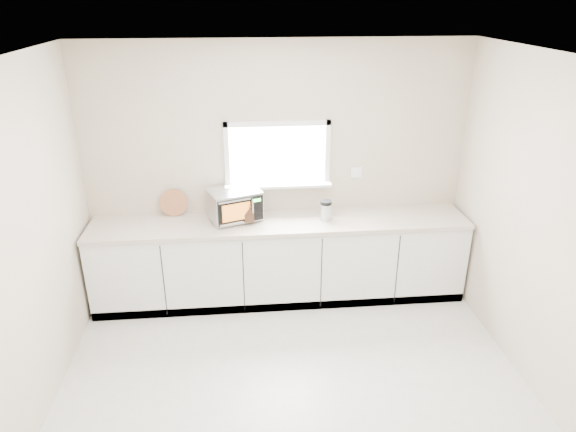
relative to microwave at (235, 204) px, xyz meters
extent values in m
plane|color=beige|center=(0.46, -1.78, -1.09)|extent=(4.00, 4.00, 0.00)
cube|color=#B09C8B|center=(0.46, 0.22, 0.26)|extent=(4.00, 0.02, 2.70)
cube|color=white|center=(0.46, 0.21, 0.46)|extent=(1.00, 0.02, 0.60)
cube|color=white|center=(0.46, 0.14, 0.14)|extent=(1.12, 0.16, 0.03)
cube|color=white|center=(0.46, 0.19, 0.79)|extent=(1.10, 0.04, 0.05)
cube|color=white|center=(0.46, 0.19, 0.14)|extent=(1.10, 0.04, 0.05)
cube|color=white|center=(-0.06, 0.19, 0.46)|extent=(0.05, 0.04, 0.70)
cube|color=white|center=(0.99, 0.19, 0.46)|extent=(0.05, 0.04, 0.70)
cube|color=white|center=(1.31, 0.21, 0.23)|extent=(0.12, 0.01, 0.12)
cube|color=silver|center=(0.46, -0.08, -0.65)|extent=(3.92, 0.60, 0.88)
cube|color=beige|center=(0.46, -0.09, -0.19)|extent=(3.92, 0.64, 0.04)
cylinder|color=black|center=(-0.15, -0.21, -0.16)|extent=(0.02, 0.02, 0.01)
cylinder|color=black|center=(-0.25, 0.08, -0.16)|extent=(0.02, 0.02, 0.01)
cylinder|color=black|center=(0.25, -0.06, -0.16)|extent=(0.02, 0.02, 0.01)
cylinder|color=black|center=(0.14, 0.22, -0.16)|extent=(0.02, 0.02, 0.01)
cube|color=silver|center=(0.00, 0.01, 0.00)|extent=(0.60, 0.53, 0.30)
cube|color=black|center=(0.06, -0.18, 0.00)|extent=(0.45, 0.17, 0.26)
cube|color=orange|center=(0.02, -0.20, 0.00)|extent=(0.28, 0.10, 0.18)
cylinder|color=silver|center=(0.18, -0.16, 0.00)|extent=(0.02, 0.02, 0.23)
cube|color=black|center=(0.22, -0.12, 0.00)|extent=(0.11, 0.05, 0.26)
cube|color=#19FF33|center=(0.23, -0.13, 0.09)|extent=(0.08, 0.03, 0.03)
cube|color=silver|center=(0.00, 0.01, 0.15)|extent=(0.60, 0.53, 0.01)
cube|color=#412917|center=(0.14, -0.09, -0.05)|extent=(0.10, 0.21, 0.25)
cube|color=black|center=(0.12, -0.14, 0.05)|extent=(0.01, 0.04, 0.09)
cube|color=black|center=(0.15, -0.14, 0.06)|extent=(0.01, 0.04, 0.09)
cube|color=black|center=(0.17, -0.14, 0.04)|extent=(0.01, 0.04, 0.09)
cube|color=black|center=(0.13, -0.14, 0.08)|extent=(0.01, 0.04, 0.09)
cube|color=black|center=(0.16, -0.14, 0.08)|extent=(0.01, 0.04, 0.09)
cylinder|color=#AD7143|center=(-0.64, 0.16, -0.02)|extent=(0.29, 0.07, 0.29)
cylinder|color=silver|center=(0.94, -0.10, -0.08)|extent=(0.14, 0.14, 0.17)
cylinder|color=black|center=(0.94, -0.10, 0.03)|extent=(0.13, 0.13, 0.04)
camera|label=1|loc=(0.09, -4.93, 2.01)|focal=32.00mm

